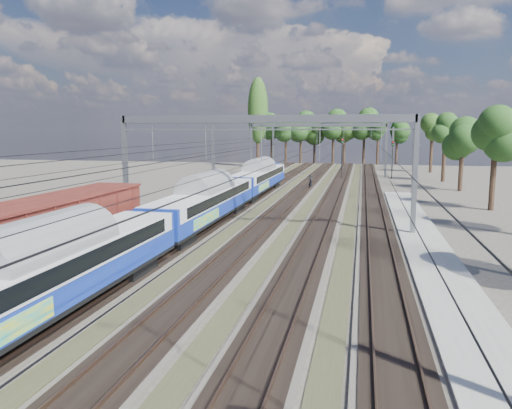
% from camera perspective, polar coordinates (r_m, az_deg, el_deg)
% --- Properties ---
extents(track_bed, '(21.00, 130.00, 0.34)m').
position_cam_1_polar(track_bed, '(54.17, 3.75, 0.25)').
color(track_bed, '#47423A').
rests_on(track_bed, ground).
extents(platform, '(3.00, 70.00, 0.30)m').
position_cam_1_polar(platform, '(29.41, 20.18, -7.20)').
color(platform, gray).
rests_on(platform, ground).
extents(catenary, '(25.65, 130.00, 9.00)m').
position_cam_1_polar(catenary, '(61.21, 5.17, 7.10)').
color(catenary, slate).
rests_on(catenary, ground).
extents(tree_belt, '(39.94, 99.44, 11.77)m').
position_cam_1_polar(tree_belt, '(96.60, 12.76, 8.48)').
color(tree_belt, black).
rests_on(tree_belt, ground).
extents(poplar, '(4.40, 4.40, 19.04)m').
position_cam_1_polar(poplar, '(108.43, 0.22, 10.63)').
color(poplar, black).
rests_on(poplar, ground).
extents(emu_train, '(3.00, 63.51, 4.39)m').
position_cam_1_polar(emu_train, '(39.89, -5.87, 0.87)').
color(emu_train, black).
rests_on(emu_train, ground).
extents(freight_boxcar, '(3.21, 15.50, 4.00)m').
position_cam_1_polar(freight_boxcar, '(30.08, -21.94, -2.48)').
color(freight_boxcar, black).
rests_on(freight_boxcar, ground).
extents(worker, '(0.69, 0.84, 1.98)m').
position_cam_1_polar(worker, '(67.06, 6.24, 2.57)').
color(worker, black).
rests_on(worker, ground).
extents(signal_near, '(0.45, 0.41, 6.54)m').
position_cam_1_polar(signal_near, '(81.45, 9.80, 5.76)').
color(signal_near, black).
rests_on(signal_near, ground).
extents(signal_far, '(0.41, 0.37, 6.09)m').
position_cam_1_polar(signal_far, '(83.96, 15.33, 5.46)').
color(signal_far, black).
rests_on(signal_far, ground).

